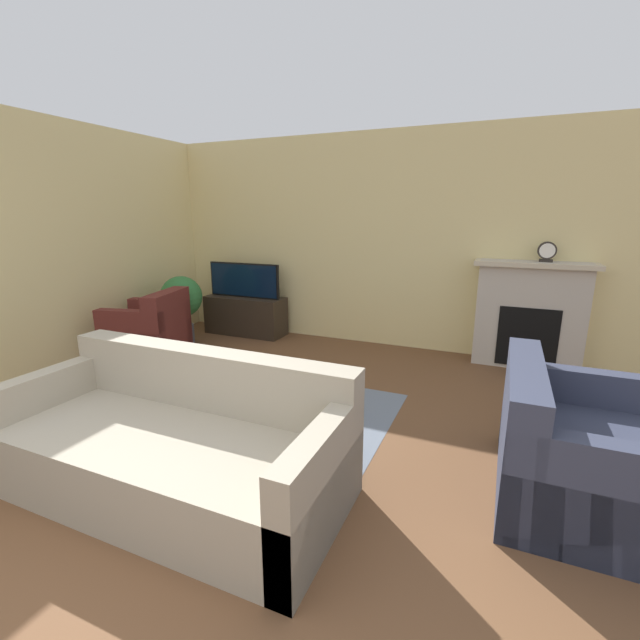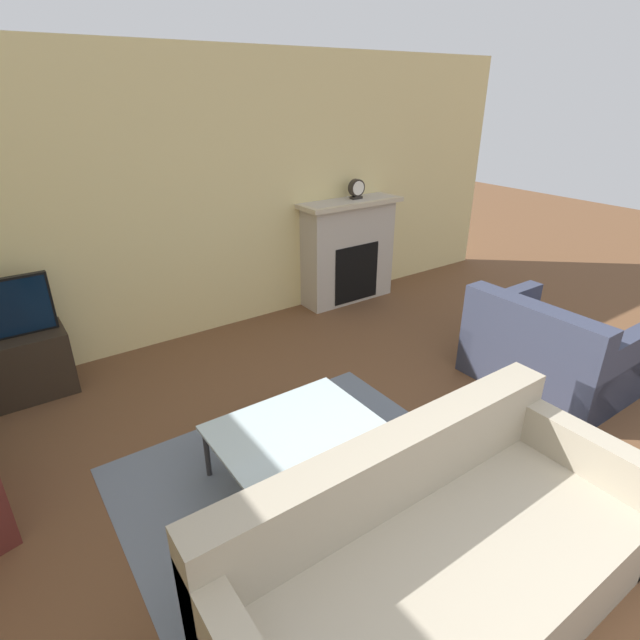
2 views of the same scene
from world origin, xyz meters
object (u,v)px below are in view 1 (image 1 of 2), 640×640
object	(u,v)px
couch_sectional	(176,446)
couch_loveseat	(578,455)
potted_plant	(182,300)
mantel_clock	(547,251)
tv	(244,280)
armchair_by_window	(150,333)
coffee_table	(263,372)

from	to	relation	value
couch_sectional	couch_loveseat	xyz separation A→B (m)	(2.31, 0.88, 0.01)
potted_plant	mantel_clock	xyz separation A→B (m)	(4.31, 0.84, 0.73)
couch_sectional	tv	bearing A→B (deg)	116.13
armchair_by_window	potted_plant	size ratio (longest dim) A/B	1.06
coffee_table	potted_plant	bearing A→B (deg)	146.57
couch_sectional	armchair_by_window	xyz separation A→B (m)	(-2.06, 1.87, 0.02)
couch_sectional	potted_plant	bearing A→B (deg)	129.88
tv	potted_plant	size ratio (longest dim) A/B	1.22
mantel_clock	coffee_table	bearing A→B (deg)	-135.73
tv	coffee_table	xyz separation A→B (m)	(1.53, -2.07, -0.43)
couch_loveseat	coffee_table	distance (m)	2.39
armchair_by_window	mantel_clock	bearing A→B (deg)	94.98
armchair_by_window	coffee_table	world-z (taller)	armchair_by_window
couch_loveseat	mantel_clock	xyz separation A→B (m)	(-0.12, 2.49, 1.02)
couch_sectional	mantel_clock	distance (m)	4.15
coffee_table	mantel_clock	xyz separation A→B (m)	(2.25, 2.19, 0.95)
tv	coffee_table	world-z (taller)	tv
couch_loveseat	potted_plant	size ratio (longest dim) A/B	1.33
armchair_by_window	coffee_table	xyz separation A→B (m)	(2.00, -0.70, 0.05)
couch_sectional	mantel_clock	bearing A→B (deg)	56.96
couch_sectional	mantel_clock	xyz separation A→B (m)	(2.19, 3.37, 1.03)
couch_loveseat	mantel_clock	size ratio (longest dim) A/B	5.53
tv	couch_loveseat	xyz separation A→B (m)	(3.90, -2.37, -0.50)
tv	mantel_clock	distance (m)	3.82
couch_loveseat	armchair_by_window	distance (m)	4.48
couch_sectional	armchair_by_window	distance (m)	2.78
tv	mantel_clock	xyz separation A→B (m)	(3.78, 0.13, 0.52)
potted_plant	tv	bearing A→B (deg)	53.63
tv	couch_loveseat	distance (m)	4.59
potted_plant	mantel_clock	size ratio (longest dim) A/B	4.15
couch_loveseat	couch_sectional	bearing A→B (deg)	110.77
couch_sectional	coffee_table	distance (m)	1.18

